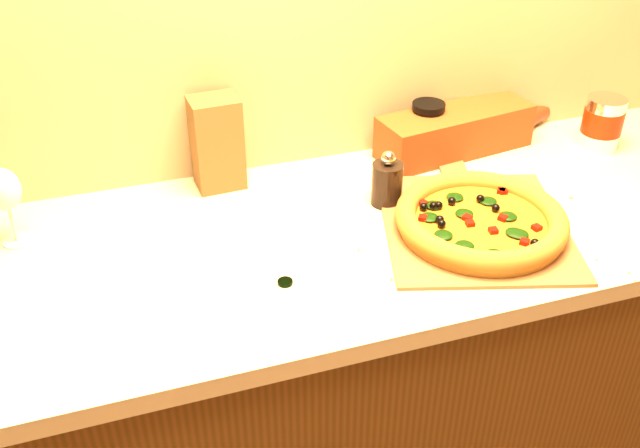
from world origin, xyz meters
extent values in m
cube|color=#492E0F|center=(0.00, 1.43, 0.43)|extent=(2.80, 0.65, 0.86)
cube|color=beige|center=(0.00, 1.43, 0.88)|extent=(2.84, 0.68, 0.04)
cube|color=brown|center=(0.25, 1.35, 0.90)|extent=(0.48, 0.51, 0.01)
cube|color=brown|center=(0.32, 1.61, 0.90)|extent=(0.11, 0.18, 0.01)
cylinder|color=#BC822F|center=(0.25, 1.33, 0.92)|extent=(0.34, 0.34, 0.02)
cylinder|color=gold|center=(0.25, 1.33, 0.93)|extent=(0.28, 0.28, 0.01)
torus|color=#98541B|center=(0.25, 1.33, 0.94)|extent=(0.35, 0.35, 0.04)
ellipsoid|color=black|center=(0.30, 1.36, 0.94)|extent=(0.04, 0.04, 0.01)
sphere|color=black|center=(0.20, 1.31, 0.94)|extent=(0.02, 0.02, 0.02)
cube|color=#8D0A05|center=(0.27, 1.27, 0.94)|extent=(0.02, 0.02, 0.01)
cylinder|color=black|center=(-0.19, 1.29, 0.90)|extent=(0.04, 0.04, 0.01)
cylinder|color=black|center=(0.11, 1.50, 0.95)|extent=(0.07, 0.07, 0.10)
sphere|color=silver|center=(0.11, 1.50, 1.01)|extent=(0.03, 0.03, 0.03)
cylinder|color=#53200E|center=(0.56, 1.71, 0.93)|extent=(0.26, 0.16, 0.05)
cylinder|color=#53200E|center=(0.70, 1.78, 0.93)|extent=(0.06, 0.05, 0.02)
cylinder|color=#53200E|center=(0.41, 1.64, 0.93)|extent=(0.06, 0.05, 0.02)
cylinder|color=silver|center=(0.72, 1.58, 0.97)|extent=(0.10, 0.10, 0.13)
cylinder|color=maroon|center=(0.72, 1.58, 0.97)|extent=(0.10, 0.10, 0.06)
cube|color=#653213|center=(0.36, 1.68, 0.95)|extent=(0.41, 0.19, 0.11)
cylinder|color=silver|center=(-0.67, 1.59, 0.90)|extent=(0.06, 0.06, 0.00)
cylinder|color=silver|center=(-0.67, 1.59, 0.94)|extent=(0.01, 0.01, 0.08)
ellipsoid|color=silver|center=(-0.67, 1.59, 1.02)|extent=(0.07, 0.07, 0.09)
cube|color=brown|center=(-0.23, 1.69, 1.01)|extent=(0.11, 0.09, 0.21)
cylinder|color=black|center=(0.30, 1.70, 0.96)|extent=(0.08, 0.08, 0.12)
cylinder|color=black|center=(0.30, 1.70, 1.02)|extent=(0.08, 0.08, 0.01)
camera|label=1|loc=(-0.46, 0.26, 1.73)|focal=40.00mm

